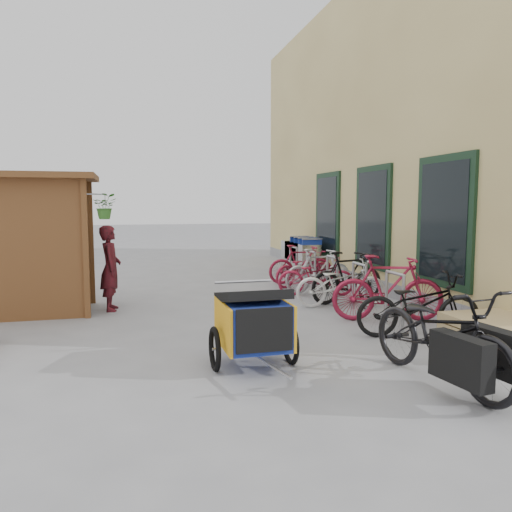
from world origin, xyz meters
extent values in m
plane|color=gray|center=(0.00, 0.00, 0.00)|extent=(80.00, 80.00, 0.00)
cube|color=#E4CE83|center=(6.50, 4.50, 3.50)|extent=(6.00, 13.00, 7.00)
cube|color=gray|center=(3.58, 4.50, 0.15)|extent=(0.18, 13.00, 0.30)
cube|color=black|center=(3.47, 0.50, 1.60)|extent=(0.06, 1.50, 2.20)
cube|color=black|center=(3.44, 0.50, 1.60)|extent=(0.02, 1.25, 1.95)
cube|color=black|center=(3.47, 3.00, 1.60)|extent=(0.06, 1.50, 2.20)
cube|color=black|center=(3.44, 3.00, 1.60)|extent=(0.02, 1.25, 1.95)
cube|color=black|center=(3.47, 5.50, 1.60)|extent=(0.06, 1.50, 2.20)
cube|color=black|center=(3.44, 5.50, 1.60)|extent=(0.02, 1.25, 1.95)
cube|color=brown|center=(-2.30, 1.85, 1.15)|extent=(0.09, 0.09, 2.30)
cube|color=brown|center=(-2.30, 3.15, 1.15)|extent=(0.09, 0.09, 2.30)
cube|color=brown|center=(-3.20, 1.88, 1.15)|extent=(1.80, 0.05, 2.30)
cube|color=brown|center=(-3.20, 3.12, 1.15)|extent=(1.80, 0.05, 2.30)
cube|color=brown|center=(-3.20, 2.50, 2.35)|extent=(2.15, 1.65, 0.10)
cube|color=brown|center=(-3.40, 2.50, 0.90)|extent=(1.30, 1.15, 0.04)
cube|color=brown|center=(-3.40, 2.50, 1.50)|extent=(1.30, 1.15, 0.04)
cylinder|color=#A5A8AD|center=(-2.12, 1.85, 2.05)|extent=(0.36, 0.02, 0.02)
imported|color=#367127|center=(-1.97, 1.85, 1.85)|extent=(0.38, 0.33, 0.42)
cylinder|color=#A5A8AD|center=(2.30, -0.25, 0.42)|extent=(0.05, 0.05, 0.84)
cylinder|color=#A5A8AD|center=(2.30, 0.25, 0.42)|extent=(0.05, 0.05, 0.84)
cylinder|color=#A5A8AD|center=(2.30, 0.00, 0.84)|extent=(0.05, 0.50, 0.05)
cylinder|color=#A5A8AD|center=(2.30, 0.95, 0.42)|extent=(0.05, 0.05, 0.84)
cylinder|color=#A5A8AD|center=(2.30, 1.45, 0.42)|extent=(0.05, 0.05, 0.84)
cylinder|color=#A5A8AD|center=(2.30, 1.20, 0.84)|extent=(0.05, 0.50, 0.05)
cylinder|color=#A5A8AD|center=(2.30, 2.15, 0.42)|extent=(0.05, 0.05, 0.84)
cylinder|color=#A5A8AD|center=(2.30, 2.65, 0.42)|extent=(0.05, 0.05, 0.84)
cylinder|color=#A5A8AD|center=(2.30, 2.40, 0.84)|extent=(0.05, 0.50, 0.05)
cylinder|color=#A5A8AD|center=(2.30, 3.35, 0.42)|extent=(0.05, 0.05, 0.84)
cylinder|color=#A5A8AD|center=(2.30, 3.85, 0.42)|extent=(0.05, 0.05, 0.84)
cylinder|color=#A5A8AD|center=(2.30, 3.60, 0.84)|extent=(0.05, 0.50, 0.05)
cylinder|color=#A5A8AD|center=(2.30, 4.55, 0.42)|extent=(0.05, 0.05, 0.84)
cylinder|color=#A5A8AD|center=(2.30, 5.05, 0.42)|extent=(0.05, 0.05, 0.84)
cylinder|color=#A5A8AD|center=(2.30, 4.80, 0.84)|extent=(0.05, 0.50, 0.05)
cube|color=tan|center=(3.00, -1.40, 0.07)|extent=(1.00, 1.20, 0.12)
cube|color=tan|center=(3.00, -1.40, 0.21)|extent=(1.00, 1.20, 0.12)
cube|color=tan|center=(3.00, -1.40, 0.35)|extent=(1.00, 1.20, 0.12)
cube|color=silver|center=(3.00, 5.78, 0.58)|extent=(0.53, 0.82, 0.50)
cube|color=navy|center=(3.00, 5.37, 0.92)|extent=(0.53, 0.04, 0.17)
cylinder|color=silver|center=(3.00, 5.34, 0.98)|extent=(0.56, 0.03, 0.03)
cylinder|color=black|center=(2.79, 5.45, 0.06)|extent=(0.04, 0.12, 0.12)
cube|color=silver|center=(3.00, 6.12, 0.58)|extent=(0.53, 0.82, 0.50)
cube|color=navy|center=(3.00, 5.71, 0.92)|extent=(0.53, 0.04, 0.17)
cylinder|color=silver|center=(3.00, 5.68, 0.98)|extent=(0.56, 0.03, 0.03)
cylinder|color=black|center=(2.79, 5.78, 0.06)|extent=(0.04, 0.12, 0.12)
cube|color=silver|center=(3.00, 6.46, 0.58)|extent=(0.53, 0.82, 0.50)
cube|color=navy|center=(3.00, 6.04, 0.92)|extent=(0.53, 0.04, 0.17)
cylinder|color=silver|center=(3.00, 6.01, 0.98)|extent=(0.56, 0.03, 0.03)
cylinder|color=black|center=(2.79, 6.12, 0.06)|extent=(0.04, 0.12, 0.12)
cube|color=silver|center=(3.00, 6.79, 0.58)|extent=(0.53, 0.82, 0.50)
cube|color=navy|center=(3.00, 6.38, 0.92)|extent=(0.53, 0.04, 0.17)
cylinder|color=silver|center=(3.00, 6.35, 0.98)|extent=(0.56, 0.03, 0.03)
cylinder|color=black|center=(2.79, 6.46, 0.06)|extent=(0.04, 0.12, 0.12)
cube|color=#1B2E98|center=(-0.24, -1.23, 0.51)|extent=(0.69, 0.90, 0.52)
cube|color=gold|center=(-0.60, -1.24, 0.51)|extent=(0.05, 0.89, 0.52)
cube|color=gold|center=(0.12, -1.23, 0.51)|extent=(0.05, 0.89, 0.52)
cube|color=black|center=(-0.23, -1.70, 0.54)|extent=(0.63, 0.04, 0.48)
cube|color=black|center=(-0.24, -1.18, 0.83)|extent=(0.76, 0.87, 0.25)
torus|color=black|center=(-0.69, -1.24, 0.24)|extent=(0.07, 0.52, 0.52)
torus|color=black|center=(0.22, -1.22, 0.24)|extent=(0.07, 0.52, 0.52)
cylinder|color=#B7B7BC|center=(-0.22, -2.00, 0.24)|extent=(0.05, 0.76, 0.03)
cylinder|color=#B7B7BC|center=(-0.25, -0.74, 0.93)|extent=(0.72, 0.05, 0.03)
imported|color=black|center=(1.52, -2.27, 0.53)|extent=(0.98, 2.11, 1.07)
cube|color=black|center=(1.35, -2.84, 0.45)|extent=(0.27, 0.67, 0.45)
cube|color=black|center=(1.83, -2.68, 0.45)|extent=(0.27, 0.67, 0.45)
cube|color=#DB5A14|center=(1.59, -2.76, 0.50)|extent=(0.14, 0.19, 0.12)
imported|color=maroon|center=(-1.94, 2.38, 0.76)|extent=(0.38, 0.56, 1.52)
imported|color=black|center=(2.35, -0.56, 0.46)|extent=(1.86, 0.98, 0.93)
imported|color=maroon|center=(2.42, 0.41, 0.54)|extent=(1.87, 0.98, 1.08)
imported|color=silver|center=(2.14, 1.62, 0.44)|extent=(1.74, 0.83, 0.88)
imported|color=black|center=(2.44, 1.98, 0.50)|extent=(1.73, 0.84, 1.00)
imported|color=maroon|center=(2.12, 2.79, 0.41)|extent=(1.66, 0.91, 0.83)
imported|color=silver|center=(2.30, 3.14, 0.47)|extent=(1.62, 0.66, 0.95)
imported|color=maroon|center=(2.27, 3.98, 0.41)|extent=(1.65, 1.00, 0.82)
imported|color=maroon|center=(2.33, 4.34, 0.47)|extent=(1.58, 0.54, 0.93)
camera|label=1|loc=(-1.62, -6.74, 1.89)|focal=35.00mm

